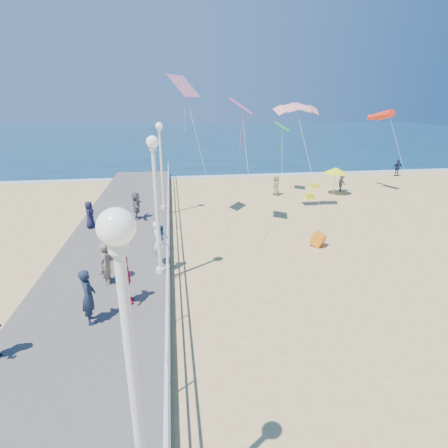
{
  "coord_description": "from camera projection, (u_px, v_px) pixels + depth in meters",
  "views": [
    {
      "loc": [
        -4.7,
        -12.78,
        6.8
      ],
      "look_at": [
        -2.5,
        2.0,
        1.6
      ],
      "focal_mm": 28.0,
      "sensor_mm": 36.0,
      "label": 1
    }
  ],
  "objects": [
    {
      "name": "beach_walker_a",
      "position": [
        342.0,
        183.0,
        28.03
      ],
      "size": [
        1.08,
        1.0,
        1.47
      ],
      "primitive_type": "imported",
      "rotation": [
        0.0,
        0.0,
        0.64
      ],
      "color": "#58575C",
      "rests_on": "ground"
    },
    {
      "name": "beach_umbrella",
      "position": [
        336.0,
        170.0,
        26.65
      ],
      "size": [
        1.9,
        1.9,
        2.14
      ],
      "color": "white",
      "rests_on": "ground"
    },
    {
      "name": "spectator_4",
      "position": [
        90.0,
        215.0,
        18.66
      ],
      "size": [
        0.49,
        0.73,
        1.47
      ],
      "primitive_type": "imported",
      "rotation": [
        0.0,
        0.0,
        1.61
      ],
      "color": "#181836",
      "rests_on": "boardwalk"
    },
    {
      "name": "woman_holding_toddler",
      "position": [
        159.0,
        243.0,
        14.42
      ],
      "size": [
        0.63,
        0.78,
        1.87
      ],
      "primitive_type": "imported",
      "rotation": [
        0.0,
        0.0,
        1.87
      ],
      "color": "white",
      "rests_on": "boardwalk"
    },
    {
      "name": "surf_line",
      "position": [
        221.0,
        176.0,
        33.97
      ],
      "size": [
        160.0,
        1.2,
        0.04
      ],
      "primitive_type": "cube",
      "color": "white",
      "rests_on": "ground"
    },
    {
      "name": "spectator_0",
      "position": [
        88.0,
        296.0,
        10.51
      ],
      "size": [
        0.54,
        0.71,
        1.76
      ],
      "primitive_type": "imported",
      "rotation": [
        0.0,
        0.0,
        1.76
      ],
      "color": "#192339",
      "rests_on": "boardwalk"
    },
    {
      "name": "lamp_post_near",
      "position": [
        131.0,
        362.0,
        4.47
      ],
      "size": [
        0.44,
        0.44,
        5.32
      ],
      "color": "white",
      "rests_on": "boardwalk"
    },
    {
      "name": "kite_diamond_green",
      "position": [
        282.0,
        126.0,
        26.14
      ],
      "size": [
        1.54,
        1.63,
        0.68
      ],
      "primitive_type": "cube",
      "rotation": [
        0.54,
        0.0,
        1.16
      ],
      "color": "green"
    },
    {
      "name": "kite_parafoil",
      "position": [
        297.0,
        107.0,
        20.51
      ],
      "size": [
        2.72,
        0.94,
        0.65
      ],
      "primitive_type": null,
      "rotation": [
        0.44,
        0.0,
        0.0
      ],
      "color": "red"
    },
    {
      "name": "beach_chair_left",
      "position": [
        310.0,
        196.0,
        26.1
      ],
      "size": [
        0.55,
        0.55,
        0.4
      ],
      "primitive_type": "cube",
      "color": "#DAE818",
      "rests_on": "ground"
    },
    {
      "name": "lamp_post_far",
      "position": [
        161.0,
        157.0,
        21.29
      ],
      "size": [
        0.44,
        0.44,
        5.32
      ],
      "color": "white",
      "rests_on": "boardwalk"
    },
    {
      "name": "kite_diamond_pink",
      "position": [
        241.0,
        106.0,
        17.81
      ],
      "size": [
        1.49,
        1.63,
        0.76
      ],
      "primitive_type": "cube",
      "rotation": [
        0.58,
        0.0,
        1.28
      ],
      "color": "#DF52AC"
    },
    {
      "name": "beach_chair_right",
      "position": [
        314.0,
        186.0,
        29.31
      ],
      "size": [
        0.55,
        0.55,
        0.4
      ],
      "primitive_type": "cube",
      "color": "yellow",
      "rests_on": "ground"
    },
    {
      "name": "beach_walker_c",
      "position": [
        276.0,
        185.0,
        26.9
      ],
      "size": [
        0.57,
        0.81,
        1.55
      ],
      "primitive_type": "imported",
      "rotation": [
        0.0,
        0.0,
        -1.46
      ],
      "color": "#7B6E55",
      "rests_on": "ground"
    },
    {
      "name": "spectator_2",
      "position": [
        108.0,
        262.0,
        13.02
      ],
      "size": [
        0.96,
        1.16,
        1.56
      ],
      "primitive_type": "imported",
      "rotation": [
        0.0,
        0.0,
        1.12
      ],
      "color": "#5E5E63",
      "rests_on": "boardwalk"
    },
    {
      "name": "railing",
      "position": [
        167.0,
        252.0,
        13.71
      ],
      "size": [
        0.05,
        42.0,
        0.55
      ],
      "color": "white",
      "rests_on": "boardwalk"
    },
    {
      "name": "kite_diamond_redwhite",
      "position": [
        184.0,
        86.0,
        18.99
      ],
      "size": [
        1.85,
        1.97,
        1.16
      ],
      "primitive_type": "cube",
      "rotation": [
        0.8,
        0.0,
        0.96
      ],
      "color": "#BF164B"
    },
    {
      "name": "beach_walker_b",
      "position": [
        397.0,
        168.0,
        33.94
      ],
      "size": [
        1.0,
        0.53,
        1.63
      ],
      "primitive_type": "imported",
      "rotation": [
        0.0,
        0.0,
        3.0
      ],
      "color": "#192338",
      "rests_on": "ground"
    },
    {
      "name": "spectator_5",
      "position": [
        136.0,
        206.0,
        20.11
      ],
      "size": [
        0.48,
        1.47,
        1.59
      ],
      "primitive_type": "imported",
      "rotation": [
        0.0,
        0.0,
        1.56
      ],
      "color": "slate",
      "rests_on": "boardwalk"
    },
    {
      "name": "boardwalk",
      "position": [
        106.0,
        280.0,
        13.72
      ],
      "size": [
        5.0,
        44.0,
        0.4
      ],
      "primitive_type": "cube",
      "color": "#645F5B",
      "rests_on": "ground"
    },
    {
      "name": "lamp_post_mid",
      "position": [
        156.0,
        193.0,
        12.88
      ],
      "size": [
        0.44,
        0.44,
        5.32
      ],
      "color": "white",
      "rests_on": "boardwalk"
    },
    {
      "name": "ground",
      "position": [
        289.0,
        272.0,
        14.83
      ],
      "size": [
        160.0,
        160.0,
        0.0
      ],
      "primitive_type": "plane",
      "color": "#E3BF76",
      "rests_on": "ground"
    },
    {
      "name": "ocean",
      "position": [
        193.0,
        136.0,
        75.54
      ],
      "size": [
        160.0,
        90.0,
        0.05
      ],
      "primitive_type": "cube",
      "color": "#0C2D49",
      "rests_on": "ground"
    },
    {
      "name": "spectator_6",
      "position": [
        107.0,
        264.0,
        12.84
      ],
      "size": [
        0.41,
        0.6,
        1.58
      ],
      "primitive_type": "imported",
      "rotation": [
        0.0,
        0.0,
        1.5
      ],
      "color": "#7B6955",
      "rests_on": "boardwalk"
    },
    {
      "name": "spectator_3",
      "position": [
        125.0,
        280.0,
        11.53
      ],
      "size": [
        0.46,
        1.02,
        1.72
      ],
      "primitive_type": "imported",
      "rotation": [
        0.0,
        0.0,
        1.53
      ],
      "color": "#E11C4F",
      "rests_on": "boardwalk"
    },
    {
      "name": "kite_windsock",
      "position": [
        384.0,
        115.0,
        25.71
      ],
      "size": [
        1.0,
        2.64,
        1.07
      ],
      "primitive_type": "cylinder",
      "rotation": [
        1.36,
        0.0,
        0.17
      ],
      "color": "#FF2C15"
    },
    {
      "name": "box_kite",
      "position": [
        318.0,
        241.0,
        17.37
      ],
      "size": [
        0.88,
        0.89,
        0.74
      ],
      "primitive_type": "cube",
      "rotation": [
        0.31,
        0.0,
        0.75
      ],
      "color": "#F2450E",
      "rests_on": "ground"
    },
    {
      "name": "toddler_held",
      "position": [
        162.0,
        234.0,
        14.48
      ],
      "size": [
        0.4,
        0.46,
        0.79
      ],
      "primitive_type": "imported",
      "rotation": [
        0.0,
        0.0,
        1.87
      ],
      "color": "teal",
      "rests_on": "boardwalk"
    }
  ]
}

